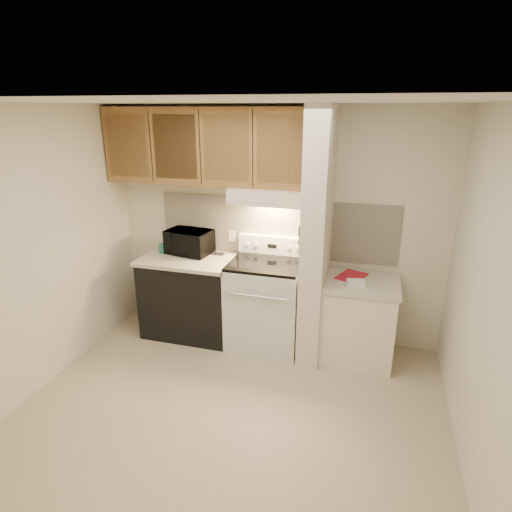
% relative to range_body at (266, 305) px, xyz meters
% --- Properties ---
extents(floor, '(3.60, 3.60, 0.00)m').
position_rel_range_body_xyz_m(floor, '(0.00, -1.16, -0.46)').
color(floor, tan).
rests_on(floor, ground).
extents(ceiling, '(3.60, 3.60, 0.00)m').
position_rel_range_body_xyz_m(ceiling, '(0.00, -1.16, 2.04)').
color(ceiling, white).
rests_on(ceiling, wall_back).
extents(wall_back, '(3.60, 2.50, 0.02)m').
position_rel_range_body_xyz_m(wall_back, '(0.00, 0.34, 0.79)').
color(wall_back, beige).
rests_on(wall_back, floor).
extents(wall_left, '(0.02, 3.00, 2.50)m').
position_rel_range_body_xyz_m(wall_left, '(-1.80, -1.16, 0.79)').
color(wall_left, beige).
rests_on(wall_left, floor).
extents(wall_right, '(0.02, 3.00, 2.50)m').
position_rel_range_body_xyz_m(wall_right, '(1.80, -1.16, 0.79)').
color(wall_right, beige).
rests_on(wall_right, floor).
extents(backsplash, '(2.60, 0.02, 0.63)m').
position_rel_range_body_xyz_m(backsplash, '(0.00, 0.33, 0.78)').
color(backsplash, '#F5EACC').
rests_on(backsplash, wall_back).
extents(range_body, '(0.76, 0.65, 0.92)m').
position_rel_range_body_xyz_m(range_body, '(0.00, 0.00, 0.00)').
color(range_body, silver).
rests_on(range_body, floor).
extents(oven_window, '(0.50, 0.01, 0.30)m').
position_rel_range_body_xyz_m(oven_window, '(0.00, -0.32, 0.04)').
color(oven_window, black).
rests_on(oven_window, range_body).
extents(oven_handle, '(0.65, 0.02, 0.02)m').
position_rel_range_body_xyz_m(oven_handle, '(0.00, -0.35, 0.26)').
color(oven_handle, silver).
rests_on(oven_handle, range_body).
extents(cooktop, '(0.74, 0.64, 0.03)m').
position_rel_range_body_xyz_m(cooktop, '(0.00, 0.00, 0.48)').
color(cooktop, black).
rests_on(cooktop, range_body).
extents(range_backguard, '(0.76, 0.08, 0.20)m').
position_rel_range_body_xyz_m(range_backguard, '(0.00, 0.28, 0.59)').
color(range_backguard, silver).
rests_on(range_backguard, range_body).
extents(range_display, '(0.10, 0.01, 0.04)m').
position_rel_range_body_xyz_m(range_display, '(0.00, 0.24, 0.59)').
color(range_display, black).
rests_on(range_display, range_backguard).
extents(range_knob_left_outer, '(0.05, 0.02, 0.05)m').
position_rel_range_body_xyz_m(range_knob_left_outer, '(-0.28, 0.24, 0.59)').
color(range_knob_left_outer, silver).
rests_on(range_knob_left_outer, range_backguard).
extents(range_knob_left_inner, '(0.05, 0.02, 0.05)m').
position_rel_range_body_xyz_m(range_knob_left_inner, '(-0.18, 0.24, 0.59)').
color(range_knob_left_inner, silver).
rests_on(range_knob_left_inner, range_backguard).
extents(range_knob_right_inner, '(0.05, 0.02, 0.05)m').
position_rel_range_body_xyz_m(range_knob_right_inner, '(0.18, 0.24, 0.59)').
color(range_knob_right_inner, silver).
rests_on(range_knob_right_inner, range_backguard).
extents(range_knob_right_outer, '(0.05, 0.02, 0.05)m').
position_rel_range_body_xyz_m(range_knob_right_outer, '(0.28, 0.24, 0.59)').
color(range_knob_right_outer, silver).
rests_on(range_knob_right_outer, range_backguard).
extents(dishwasher_front, '(1.00, 0.63, 0.87)m').
position_rel_range_body_xyz_m(dishwasher_front, '(-0.88, 0.01, -0.03)').
color(dishwasher_front, black).
rests_on(dishwasher_front, floor).
extents(left_countertop, '(1.04, 0.67, 0.04)m').
position_rel_range_body_xyz_m(left_countertop, '(-0.88, 0.01, 0.43)').
color(left_countertop, beige).
rests_on(left_countertop, dishwasher_front).
extents(spoon_rest, '(0.24, 0.08, 0.02)m').
position_rel_range_body_xyz_m(spoon_rest, '(-0.66, 0.21, 0.46)').
color(spoon_rest, black).
rests_on(spoon_rest, left_countertop).
extents(teal_jar, '(0.09, 0.09, 0.10)m').
position_rel_range_body_xyz_m(teal_jar, '(-1.23, 0.09, 0.50)').
color(teal_jar, '#216A5B').
rests_on(teal_jar, left_countertop).
extents(outlet, '(0.08, 0.01, 0.12)m').
position_rel_range_body_xyz_m(outlet, '(-0.48, 0.32, 0.64)').
color(outlet, '#F4E2CB').
rests_on(outlet, backsplash).
extents(microwave, '(0.53, 0.40, 0.27)m').
position_rel_range_body_xyz_m(microwave, '(-0.93, 0.15, 0.58)').
color(microwave, black).
rests_on(microwave, left_countertop).
extents(partition_pillar, '(0.22, 0.70, 2.50)m').
position_rel_range_body_xyz_m(partition_pillar, '(0.51, -0.01, 0.79)').
color(partition_pillar, silver).
rests_on(partition_pillar, floor).
extents(pillar_trim, '(0.01, 0.70, 0.04)m').
position_rel_range_body_xyz_m(pillar_trim, '(0.39, -0.01, 0.84)').
color(pillar_trim, olive).
rests_on(pillar_trim, partition_pillar).
extents(knife_strip, '(0.02, 0.42, 0.04)m').
position_rel_range_body_xyz_m(knife_strip, '(0.39, -0.06, 0.86)').
color(knife_strip, black).
rests_on(knife_strip, partition_pillar).
extents(knife_blade_a, '(0.01, 0.03, 0.16)m').
position_rel_range_body_xyz_m(knife_blade_a, '(0.38, -0.22, 0.76)').
color(knife_blade_a, silver).
rests_on(knife_blade_a, knife_strip).
extents(knife_handle_a, '(0.02, 0.02, 0.10)m').
position_rel_range_body_xyz_m(knife_handle_a, '(0.38, -0.23, 0.91)').
color(knife_handle_a, black).
rests_on(knife_handle_a, knife_strip).
extents(knife_blade_b, '(0.01, 0.04, 0.18)m').
position_rel_range_body_xyz_m(knife_blade_b, '(0.38, -0.14, 0.75)').
color(knife_blade_b, silver).
rests_on(knife_blade_b, knife_strip).
extents(knife_handle_b, '(0.02, 0.02, 0.10)m').
position_rel_range_body_xyz_m(knife_handle_b, '(0.38, -0.15, 0.91)').
color(knife_handle_b, black).
rests_on(knife_handle_b, knife_strip).
extents(knife_blade_c, '(0.01, 0.04, 0.20)m').
position_rel_range_body_xyz_m(knife_blade_c, '(0.38, -0.07, 0.74)').
color(knife_blade_c, silver).
rests_on(knife_blade_c, knife_strip).
extents(knife_handle_c, '(0.02, 0.02, 0.10)m').
position_rel_range_body_xyz_m(knife_handle_c, '(0.38, -0.07, 0.91)').
color(knife_handle_c, black).
rests_on(knife_handle_c, knife_strip).
extents(knife_blade_d, '(0.01, 0.04, 0.16)m').
position_rel_range_body_xyz_m(knife_blade_d, '(0.38, 0.04, 0.76)').
color(knife_blade_d, silver).
rests_on(knife_blade_d, knife_strip).
extents(knife_handle_d, '(0.02, 0.02, 0.10)m').
position_rel_range_body_xyz_m(knife_handle_d, '(0.38, 0.04, 0.91)').
color(knife_handle_d, black).
rests_on(knife_handle_d, knife_strip).
extents(knife_blade_e, '(0.01, 0.04, 0.18)m').
position_rel_range_body_xyz_m(knife_blade_e, '(0.38, 0.09, 0.75)').
color(knife_blade_e, silver).
rests_on(knife_blade_e, knife_strip).
extents(knife_handle_e, '(0.02, 0.02, 0.10)m').
position_rel_range_body_xyz_m(knife_handle_e, '(0.38, 0.12, 0.91)').
color(knife_handle_e, black).
rests_on(knife_handle_e, knife_strip).
extents(oven_mitt, '(0.03, 0.09, 0.22)m').
position_rel_range_body_xyz_m(oven_mitt, '(0.38, 0.17, 0.71)').
color(oven_mitt, gray).
rests_on(oven_mitt, partition_pillar).
extents(right_cab_base, '(0.70, 0.60, 0.81)m').
position_rel_range_body_xyz_m(right_cab_base, '(0.97, -0.01, -0.06)').
color(right_cab_base, '#F4E2CB').
rests_on(right_cab_base, floor).
extents(right_countertop, '(0.74, 0.64, 0.04)m').
position_rel_range_body_xyz_m(right_countertop, '(0.97, -0.01, 0.37)').
color(right_countertop, beige).
rests_on(right_countertop, right_cab_base).
extents(red_folder, '(0.34, 0.38, 0.01)m').
position_rel_range_body_xyz_m(red_folder, '(0.86, 0.09, 0.40)').
color(red_folder, red).
rests_on(red_folder, right_countertop).
extents(white_box, '(0.18, 0.14, 0.04)m').
position_rel_range_body_xyz_m(white_box, '(0.92, -0.11, 0.41)').
color(white_box, white).
rests_on(white_box, right_countertop).
extents(range_hood, '(0.78, 0.44, 0.15)m').
position_rel_range_body_xyz_m(range_hood, '(0.00, 0.12, 1.17)').
color(range_hood, '#F4E2CB').
rests_on(range_hood, upper_cabinets).
extents(hood_lip, '(0.78, 0.04, 0.06)m').
position_rel_range_body_xyz_m(hood_lip, '(0.00, -0.08, 1.12)').
color(hood_lip, '#F4E2CB').
rests_on(hood_lip, range_hood).
extents(upper_cabinets, '(2.18, 0.33, 0.77)m').
position_rel_range_body_xyz_m(upper_cabinets, '(-0.69, 0.17, 1.62)').
color(upper_cabinets, olive).
rests_on(upper_cabinets, wall_back).
extents(cab_door_a, '(0.46, 0.01, 0.63)m').
position_rel_range_body_xyz_m(cab_door_a, '(-1.51, 0.01, 1.62)').
color(cab_door_a, olive).
rests_on(cab_door_a, upper_cabinets).
extents(cab_gap_a, '(0.01, 0.01, 0.73)m').
position_rel_range_body_xyz_m(cab_gap_a, '(-1.23, 0.01, 1.62)').
color(cab_gap_a, black).
rests_on(cab_gap_a, upper_cabinets).
extents(cab_door_b, '(0.46, 0.01, 0.63)m').
position_rel_range_body_xyz_m(cab_door_b, '(-0.96, 0.01, 1.62)').
color(cab_door_b, olive).
rests_on(cab_door_b, upper_cabinets).
extents(cab_gap_b, '(0.01, 0.01, 0.73)m').
position_rel_range_body_xyz_m(cab_gap_b, '(-0.69, 0.01, 1.62)').
color(cab_gap_b, black).
rests_on(cab_gap_b, upper_cabinets).
extents(cab_door_c, '(0.46, 0.01, 0.63)m').
position_rel_range_body_xyz_m(cab_door_c, '(-0.42, 0.01, 1.62)').
color(cab_door_c, olive).
rests_on(cab_door_c, upper_cabinets).
extents(cab_gap_c, '(0.01, 0.01, 0.73)m').
position_rel_range_body_xyz_m(cab_gap_c, '(-0.14, 0.01, 1.62)').
color(cab_gap_c, black).
rests_on(cab_gap_c, upper_cabinets).
extents(cab_door_d, '(0.46, 0.01, 0.63)m').
position_rel_range_body_xyz_m(cab_door_d, '(0.13, 0.01, 1.62)').
color(cab_door_d, olive).
rests_on(cab_door_d, upper_cabinets).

